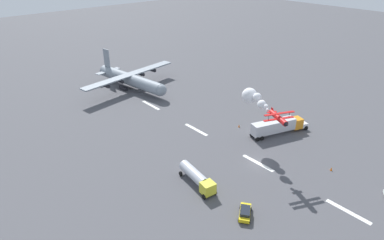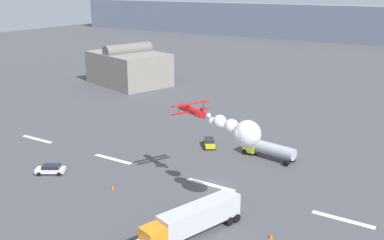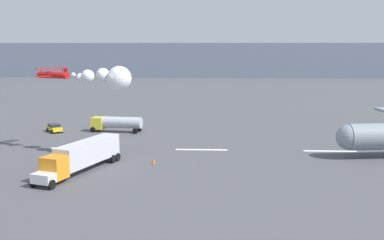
% 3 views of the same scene
% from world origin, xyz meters
% --- Properties ---
extents(ground_plane, '(440.00, 440.00, 0.00)m').
position_xyz_m(ground_plane, '(0.00, 0.00, 0.00)').
color(ground_plane, '#4C4C51').
rests_on(ground_plane, ground).
extents(runway_stripe_1, '(8.00, 0.90, 0.01)m').
position_xyz_m(runway_stripe_1, '(-39.19, 0.00, 0.01)').
color(runway_stripe_1, white).
rests_on(runway_stripe_1, ground).
extents(runway_stripe_2, '(8.00, 0.90, 0.01)m').
position_xyz_m(runway_stripe_2, '(-19.59, 0.00, 0.01)').
color(runway_stripe_2, white).
rests_on(runway_stripe_2, ground).
extents(runway_stripe_3, '(8.00, 0.90, 0.01)m').
position_xyz_m(runway_stripe_3, '(0.00, 0.00, 0.01)').
color(runway_stripe_3, white).
rests_on(runway_stripe_3, ground).
extents(runway_stripe_4, '(8.00, 0.90, 0.01)m').
position_xyz_m(runway_stripe_4, '(19.59, 0.00, 0.01)').
color(runway_stripe_4, white).
rests_on(runway_stripe_4, ground).
extents(stunt_biplane_red, '(16.10, 9.55, 3.42)m').
position_xyz_m(stunt_biplane_red, '(6.10, -4.96, 11.43)').
color(stunt_biplane_red, red).
extents(semi_truck_orange, '(7.58, 15.45, 3.70)m').
position_xyz_m(semi_truck_orange, '(4.88, -13.62, 2.14)').
color(semi_truck_orange, silver).
rests_on(semi_truck_orange, ground).
extents(fuel_tanker_truck, '(9.77, 4.08, 2.90)m').
position_xyz_m(fuel_tanker_truck, '(3.16, 14.61, 1.75)').
color(fuel_tanker_truck, yellow).
rests_on(fuel_tanker_truck, ground).
extents(followme_car_yellow, '(4.83, 3.93, 1.52)m').
position_xyz_m(followme_car_yellow, '(-23.86, -9.95, 0.81)').
color(followme_car_yellow, white).
rests_on(followme_car_yellow, ground).
extents(airport_staff_sedan, '(3.99, 4.56, 1.52)m').
position_xyz_m(airport_staff_sedan, '(-8.42, 14.19, 0.81)').
color(airport_staff_sedan, yellow).
rests_on(airport_staff_sedan, ground).
extents(hangar_building, '(27.30, 22.44, 12.20)m').
position_xyz_m(hangar_building, '(-56.01, 48.65, 5.05)').
color(hangar_building, gray).
rests_on(hangar_building, ground).
extents(traffic_cone_near, '(0.44, 0.44, 0.75)m').
position_xyz_m(traffic_cone_near, '(-11.59, -9.11, 0.38)').
color(traffic_cone_near, orange).
rests_on(traffic_cone_near, ground).
extents(traffic_cone_far, '(0.44, 0.44, 0.75)m').
position_xyz_m(traffic_cone_far, '(13.35, -9.09, 0.38)').
color(traffic_cone_far, orange).
rests_on(traffic_cone_far, ground).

